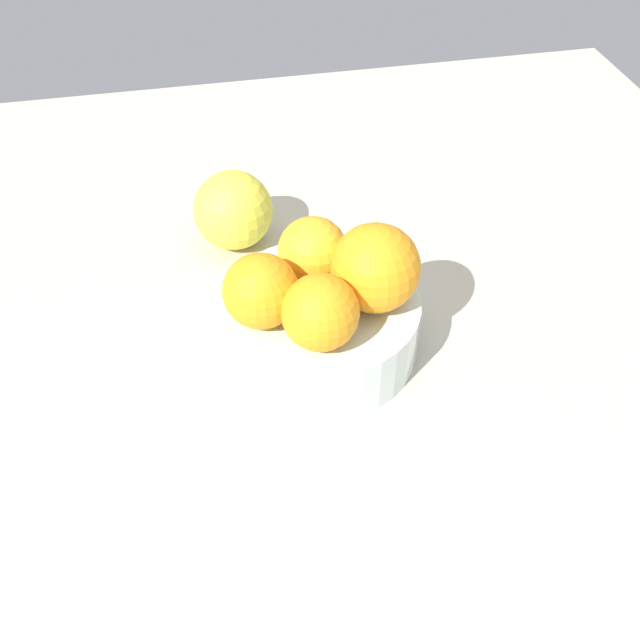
% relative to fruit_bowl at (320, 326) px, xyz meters
% --- Properties ---
extents(ground_plane, '(1.10, 1.10, 0.02)m').
position_rel_fruit_bowl_xyz_m(ground_plane, '(0.00, 0.00, -0.04)').
color(ground_plane, '#BCB29E').
extents(fruit_bowl, '(0.18, 0.18, 0.06)m').
position_rel_fruit_bowl_xyz_m(fruit_bowl, '(0.00, 0.00, 0.00)').
color(fruit_bowl, silver).
rests_on(fruit_bowl, ground_plane).
extents(orange_in_bowl_0, '(0.06, 0.06, 0.06)m').
position_rel_fruit_bowl_xyz_m(orange_in_bowl_0, '(-0.03, 0.00, 0.06)').
color(orange_in_bowl_0, '#F9A823').
rests_on(orange_in_bowl_0, fruit_bowl).
extents(orange_in_bowl_1, '(0.06, 0.06, 0.06)m').
position_rel_fruit_bowl_xyz_m(orange_in_bowl_1, '(0.05, -0.01, 0.06)').
color(orange_in_bowl_1, orange).
rests_on(orange_in_bowl_1, fruit_bowl).
extents(orange_in_bowl_2, '(0.08, 0.08, 0.08)m').
position_rel_fruit_bowl_xyz_m(orange_in_bowl_2, '(0.01, 0.04, 0.07)').
color(orange_in_bowl_2, orange).
rests_on(orange_in_bowl_2, fruit_bowl).
extents(orange_in_bowl_3, '(0.06, 0.06, 0.06)m').
position_rel_fruit_bowl_xyz_m(orange_in_bowl_3, '(0.01, -0.05, 0.06)').
color(orange_in_bowl_3, orange).
rests_on(orange_in_bowl_3, fruit_bowl).
extents(orange_loose_0, '(0.08, 0.08, 0.08)m').
position_rel_fruit_bowl_xyz_m(orange_loose_0, '(-0.17, -0.06, 0.01)').
color(orange_loose_0, yellow).
rests_on(orange_loose_0, ground_plane).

